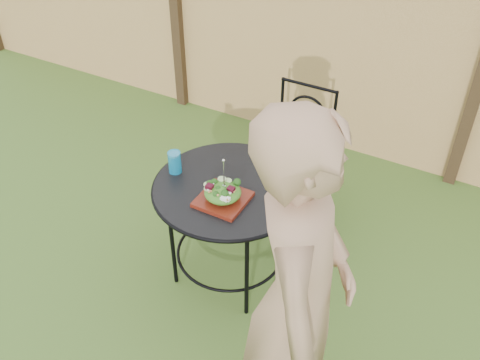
{
  "coord_description": "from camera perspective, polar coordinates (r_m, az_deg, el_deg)",
  "views": [
    {
      "loc": [
        1.45,
        -1.67,
        2.71
      ],
      "look_at": [
        0.26,
        0.5,
        0.75
      ],
      "focal_mm": 40.0,
      "sensor_mm": 36.0,
      "label": 1
    }
  ],
  "objects": [
    {
      "name": "fence",
      "position": [
        4.49,
        7.86,
        14.93
      ],
      "size": [
        8.0,
        0.12,
        1.9
      ],
      "color": "#DEAF6D",
      "rests_on": "ground"
    },
    {
      "name": "diner",
      "position": [
        2.29,
        6.23,
        -12.61
      ],
      "size": [
        0.63,
        0.78,
        1.86
      ],
      "primitive_type": "imported",
      "rotation": [
        0.0,
        0.0,
        1.87
      ],
      "color": "#9D765A",
      "rests_on": "ground"
    },
    {
      "name": "patio_table",
      "position": [
        3.24,
        -1.13,
        -2.52
      ],
      "size": [
        0.92,
        0.92,
        0.72
      ],
      "color": "black",
      "rests_on": "ground"
    },
    {
      "name": "patio_chair",
      "position": [
        3.86,
        6.03,
        3.31
      ],
      "size": [
        0.46,
        0.46,
        0.95
      ],
      "color": "black",
      "rests_on": "ground"
    },
    {
      "name": "ground",
      "position": [
        3.5,
        -7.87,
        -12.89
      ],
      "size": [
        60.0,
        60.0,
        0.0
      ],
      "primitive_type": "plane",
      "color": "#294817",
      "rests_on": "ground"
    },
    {
      "name": "drinking_glass",
      "position": [
        3.24,
        -6.98,
        1.91
      ],
      "size": [
        0.08,
        0.08,
        0.14
      ],
      "primitive_type": "cylinder",
      "color": "#0E76A4",
      "rests_on": "patio_table"
    },
    {
      "name": "fork",
      "position": [
        2.92,
        -1.73,
        0.58
      ],
      "size": [
        0.01,
        0.01,
        0.18
      ],
      "primitive_type": "cylinder",
      "color": "silver",
      "rests_on": "salad"
    },
    {
      "name": "salad",
      "position": [
        3.01,
        -1.85,
        -1.32
      ],
      "size": [
        0.21,
        0.21,
        0.08
      ],
      "primitive_type": "ellipsoid",
      "color": "#235614",
      "rests_on": "salad_plate"
    },
    {
      "name": "salad_plate",
      "position": [
        3.04,
        -1.83,
        -2.08
      ],
      "size": [
        0.27,
        0.27,
        0.02
      ],
      "primitive_type": "cube",
      "color": "#52150B",
      "rests_on": "patio_table"
    }
  ]
}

